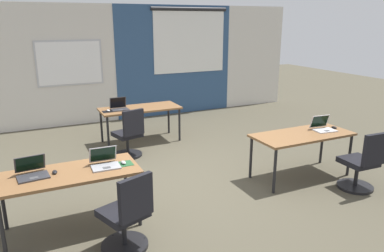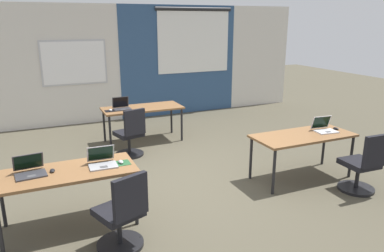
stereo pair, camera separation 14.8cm
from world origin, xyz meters
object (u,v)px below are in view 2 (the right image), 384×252
(mouse_near_left_inner, at_px, (121,162))
(laptop_near_right_end, at_px, (324,128))
(chair_far_left, at_px, (131,137))
(chair_near_left_inner, at_px, (122,218))
(desk_near_right, at_px, (303,138))
(laptop_near_left_end, at_px, (30,170))
(chair_near_right_end, at_px, (363,168))
(laptop_near_left_inner, at_px, (102,161))
(desk_near_left, at_px, (67,176))
(mouse_near_left_end, at_px, (52,171))
(mouse_far_left, at_px, (111,110))
(laptop_far_left, at_px, (122,107))
(mouse_near_right_end, at_px, (336,128))
(desk_far_center, at_px, (142,110))

(mouse_near_left_inner, xyz_separation_m, laptop_near_right_end, (3.29, 0.04, 0.03))
(chair_far_left, xyz_separation_m, chair_near_left_inner, (-0.81, -2.76, 0.00))
(desk_near_right, height_order, chair_far_left, chair_far_left)
(laptop_near_left_end, relative_size, chair_near_right_end, 0.39)
(chair_far_left, bearing_deg, laptop_near_left_inner, 52.95)
(desk_near_left, xyz_separation_m, mouse_near_left_end, (-0.15, 0.04, 0.08))
(desk_near_left, bearing_deg, laptop_near_right_end, 0.19)
(laptop_near_left_inner, relative_size, chair_near_right_end, 0.37)
(laptop_near_left_end, xyz_separation_m, mouse_far_left, (1.48, 2.67, -0.03))
(laptop_near_left_end, xyz_separation_m, chair_near_left_inner, (0.86, -0.79, -0.39))
(laptop_far_left, distance_m, chair_near_right_end, 4.45)
(desk_near_left, distance_m, laptop_far_left, 3.11)
(desk_near_left, distance_m, laptop_near_left_end, 0.41)
(mouse_far_left, distance_m, mouse_near_left_inner, 2.80)
(mouse_near_left_inner, distance_m, mouse_near_right_end, 3.53)
(mouse_far_left, height_order, laptop_near_left_inner, laptop_near_left_inner)
(laptop_far_left, bearing_deg, desk_far_center, -2.01)
(laptop_near_left_inner, height_order, mouse_near_right_end, laptop_near_left_inner)
(chair_near_left_inner, height_order, laptop_near_right_end, laptop_near_right_end)
(laptop_near_left_end, height_order, mouse_near_right_end, laptop_near_left_end)
(mouse_far_left, bearing_deg, chair_near_left_inner, -100.13)
(laptop_near_left_end, bearing_deg, desk_far_center, 46.14)
(chair_near_left_inner, bearing_deg, mouse_near_right_end, 171.20)
(desk_near_right, bearing_deg, mouse_far_left, 131.31)
(desk_near_left, relative_size, desk_near_right, 1.00)
(desk_near_left, xyz_separation_m, chair_far_left, (1.29, 2.03, -0.28))
(mouse_near_left_inner, bearing_deg, mouse_near_right_end, 0.50)
(laptop_near_left_end, height_order, chair_near_left_inner, laptop_near_left_end)
(desk_far_center, height_order, laptop_far_left, laptop_far_left)
(chair_near_left_inner, bearing_deg, laptop_near_left_inner, -106.14)
(laptop_near_left_end, height_order, laptop_near_left_inner, laptop_near_left_inner)
(desk_near_left, distance_m, laptop_near_right_end, 3.93)
(desk_near_right, relative_size, mouse_near_left_end, 15.45)
(mouse_far_left, height_order, mouse_near_right_end, mouse_far_left)
(laptop_far_left, relative_size, chair_far_left, 0.36)
(laptop_far_left, distance_m, chair_near_left_inner, 3.66)
(desk_far_center, bearing_deg, laptop_near_right_end, -51.99)
(desk_far_center, xyz_separation_m, mouse_far_left, (-0.66, -0.06, 0.08))
(desk_far_center, distance_m, chair_near_right_end, 4.20)
(chair_far_left, relative_size, laptop_near_right_end, 2.54)
(chair_near_right_end, bearing_deg, mouse_near_left_end, -8.41)
(desk_near_left, distance_m, mouse_near_left_inner, 0.65)
(chair_near_right_end, bearing_deg, mouse_far_left, -48.04)
(laptop_far_left, height_order, mouse_near_right_end, laptop_far_left)
(desk_near_right, xyz_separation_m, mouse_near_right_end, (0.67, 0.01, 0.08))
(mouse_near_left_end, bearing_deg, chair_near_left_inner, -50.72)
(laptop_far_left, bearing_deg, chair_near_left_inner, -104.78)
(chair_near_left_inner, relative_size, mouse_near_right_end, 8.59)
(desk_near_left, distance_m, mouse_near_right_end, 4.17)
(desk_near_right, height_order, laptop_far_left, laptop_far_left)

